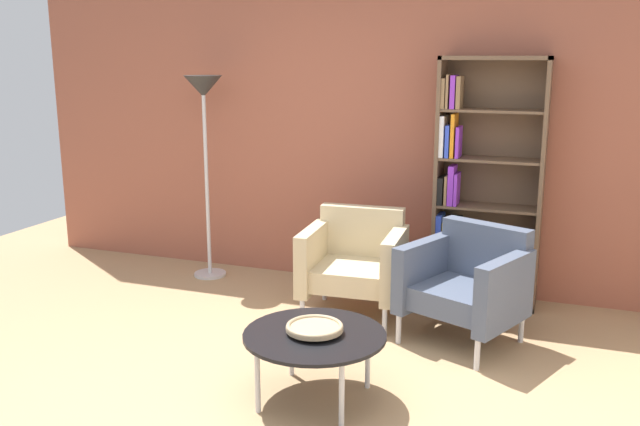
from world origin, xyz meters
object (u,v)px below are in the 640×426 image
floor_lamp_torchiere (204,111)px  bookshelf_tall (478,186)px  armchair_spare_guest (355,261)px  armchair_corner_red (467,282)px  decorative_bowl (315,327)px  coffee_table_low (315,338)px

floor_lamp_torchiere → bookshelf_tall: bearing=4.6°
bookshelf_tall → floor_lamp_torchiere: bookshelf_tall is taller
bookshelf_tall → armchair_spare_guest: bearing=-142.1°
armchair_spare_guest → armchair_corner_red: same height
decorative_bowl → armchair_corner_red: (0.67, 1.14, -0.02)m
armchair_corner_red → decorative_bowl: bearing=-97.8°
coffee_table_low → armchair_corner_red: armchair_corner_red is taller
armchair_spare_guest → floor_lamp_torchiere: size_ratio=0.45×
coffee_table_low → armchair_spare_guest: (-0.19, 1.35, 0.04)m
bookshelf_tall → decorative_bowl: size_ratio=5.94×
bookshelf_tall → coffee_table_low: bookshelf_tall is taller
armchair_corner_red → coffee_table_low: bearing=-97.8°
decorative_bowl → floor_lamp_torchiere: (-1.66, 1.78, 1.01)m
armchair_corner_red → floor_lamp_torchiere: floor_lamp_torchiere is taller
armchair_corner_red → armchair_spare_guest: bearing=-171.1°
decorative_bowl → armchair_spare_guest: armchair_spare_guest is taller
floor_lamp_torchiere → decorative_bowl: bearing=-47.0°
armchair_corner_red → floor_lamp_torchiere: 2.63m
armchair_spare_guest → armchair_corner_red: (0.86, -0.21, 0.00)m
armchair_corner_red → floor_lamp_torchiere: (-2.33, 0.64, 1.03)m
bookshelf_tall → coffee_table_low: size_ratio=2.37×
armchair_corner_red → floor_lamp_torchiere: size_ratio=0.52×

